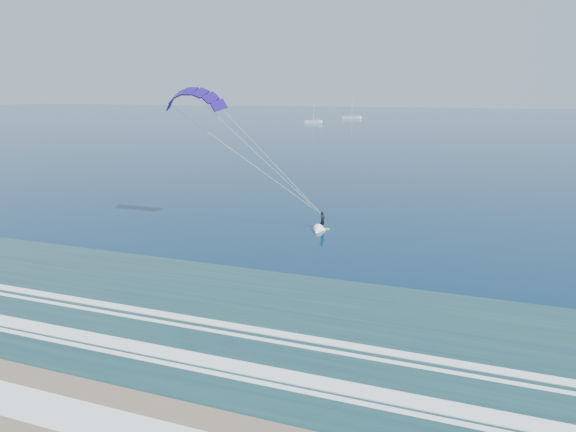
% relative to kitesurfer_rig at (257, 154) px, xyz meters
% --- Properties ---
extents(ground, '(900.00, 900.00, 0.00)m').
position_rel_kitesurfer_rig_xyz_m(ground, '(4.50, -29.70, -7.52)').
color(ground, '#072E43').
rests_on(ground, ground).
extents(kitesurfer_rig, '(16.37, 6.65, 14.68)m').
position_rel_kitesurfer_rig_xyz_m(kitesurfer_rig, '(0.00, 0.00, 0.00)').
color(kitesurfer_rig, '#ADC817').
rests_on(kitesurfer_rig, ground).
extents(sailboat_0, '(7.26, 2.40, 10.17)m').
position_rel_kitesurfer_rig_xyz_m(sailboat_0, '(-46.72, 169.11, -6.85)').
color(sailboat_0, silver).
rests_on(sailboat_0, ground).
extents(sailboat_1, '(9.13, 2.40, 12.25)m').
position_rel_kitesurfer_rig_xyz_m(sailboat_1, '(-39.68, 211.34, -6.84)').
color(sailboat_1, silver).
rests_on(sailboat_1, ground).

